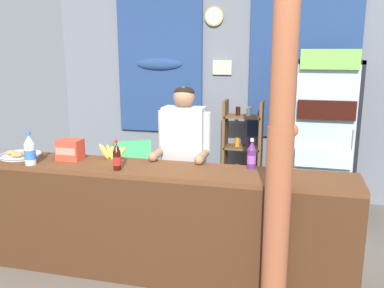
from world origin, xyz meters
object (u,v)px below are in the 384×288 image
soda_bottle_water (30,151)px  snack_box_crackers (70,150)px  timber_post (281,135)px  shopkeeper (184,152)px  pastry_tray (21,155)px  soda_bottle_cola (117,157)px  bottle_shelf_rack (242,151)px  soda_bottle_grape_soda (252,156)px  plastic_lawn_chair (136,174)px  drink_fridge (323,129)px  banana_bunch (112,152)px  stall_counter (164,216)px

soda_bottle_water → snack_box_crackers: (0.24, 0.23, -0.03)m
timber_post → shopkeeper: bearing=138.3°
timber_post → pastry_tray: size_ratio=7.65×
shopkeeper → soda_bottle_cola: 0.71m
bottle_shelf_rack → soda_bottle_water: bottle_shelf_rack is taller
shopkeeper → snack_box_crackers: size_ratio=7.70×
soda_bottle_grape_soda → snack_box_crackers: size_ratio=1.22×
plastic_lawn_chair → pastry_tray: pastry_tray is taller
drink_fridge → plastic_lawn_chair: size_ratio=2.20×
soda_bottle_grape_soda → shopkeeper: bearing=156.6°
plastic_lawn_chair → pastry_tray: (-0.62, -1.15, 0.48)m
shopkeeper → soda_bottle_grape_soda: bearing=-23.4°
bottle_shelf_rack → shopkeeper: (-0.35, -1.45, 0.32)m
timber_post → soda_bottle_grape_soda: timber_post is taller
drink_fridge → soda_bottle_grape_soda: drink_fridge is taller
timber_post → banana_bunch: 1.57m
drink_fridge → shopkeeper: drink_fridge is taller
plastic_lawn_chair → soda_bottle_grape_soda: 1.83m
timber_post → banana_bunch: size_ratio=9.96×
soda_bottle_water → banana_bunch: bearing=28.9°
soda_bottle_grape_soda → banana_bunch: (-1.21, -0.01, -0.04)m
drink_fridge → soda_bottle_water: size_ratio=6.73×
bottle_shelf_rack → snack_box_crackers: size_ratio=6.32×
shopkeeper → soda_bottle_cola: shopkeeper is taller
soda_bottle_water → soda_bottle_grape_soda: size_ratio=1.13×
bottle_shelf_rack → snack_box_crackers: bearing=-124.7°
banana_bunch → timber_post: bearing=-18.7°
bottle_shelf_rack → snack_box_crackers: (-1.27, -1.84, 0.37)m
stall_counter → soda_bottle_water: soda_bottle_water is taller
soda_bottle_grape_soda → snack_box_crackers: bearing=-175.9°
soda_bottle_water → banana_bunch: size_ratio=1.01×
shopkeeper → banana_bunch: (-0.57, -0.29, 0.03)m
timber_post → bottle_shelf_rack: bearing=103.3°
stall_counter → plastic_lawn_chair: (-0.76, 1.29, -0.08)m
drink_fridge → soda_bottle_grape_soda: (-0.63, -1.47, 0.02)m
timber_post → stall_counter: bearing=165.6°
stall_counter → pastry_tray: bearing=174.5°
soda_bottle_cola → banana_bunch: bearing=121.4°
drink_fridge → bottle_shelf_rack: 1.02m
bottle_shelf_rack → banana_bunch: bottle_shelf_rack is taller
snack_box_crackers → stall_counter: bearing=-10.2°
soda_bottle_cola → bottle_shelf_rack: bearing=69.9°
soda_bottle_water → pastry_tray: (-0.24, 0.20, -0.10)m
plastic_lawn_chair → banana_bunch: bearing=-78.6°
plastic_lawn_chair → soda_bottle_cola: (0.39, -1.32, 0.56)m
drink_fridge → soda_bottle_grape_soda: size_ratio=7.62×
soda_bottle_grape_soda → timber_post: bearing=-64.7°
bottle_shelf_rack → shopkeeper: size_ratio=0.82×
shopkeeper → soda_bottle_cola: bearing=-123.8°
soda_bottle_cola → banana_bunch: soda_bottle_cola is taller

